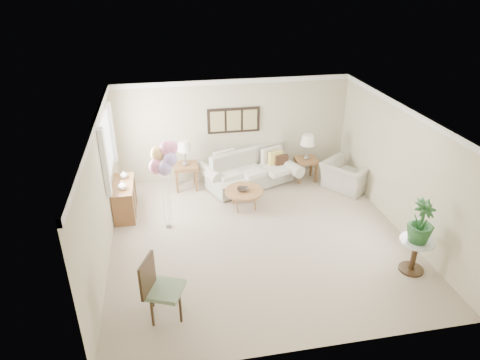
{
  "coord_description": "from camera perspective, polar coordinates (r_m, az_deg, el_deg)",
  "views": [
    {
      "loc": [
        -1.76,
        -7.25,
        5.07
      ],
      "look_at": [
        -0.28,
        0.6,
        1.05
      ],
      "focal_mm": 32.0,
      "sensor_mm": 36.0,
      "label": 1
    }
  ],
  "objects": [
    {
      "name": "ground_plane",
      "position": [
        9.01,
        2.49,
        -7.52
      ],
      "size": [
        6.0,
        6.0,
        0.0
      ],
      "primitive_type": "plane",
      "color": "#B6A38D"
    },
    {
      "name": "room_shell",
      "position": [
        8.27,
        1.83,
        2.12
      ],
      "size": [
        6.04,
        6.04,
        2.6
      ],
      "color": "#C0B897",
      "rests_on": "ground"
    },
    {
      "name": "wall_art_triptych",
      "position": [
        10.94,
        -0.84,
        7.96
      ],
      "size": [
        1.35,
        0.06,
        0.65
      ],
      "color": "black",
      "rests_on": "ground"
    },
    {
      "name": "sofa",
      "position": [
        10.91,
        1.32,
        1.06
      ],
      "size": [
        2.68,
        1.64,
        0.88
      ],
      "color": "beige",
      "rests_on": "ground"
    },
    {
      "name": "end_table_left",
      "position": [
        10.72,
        -7.25,
        1.53
      ],
      "size": [
        0.59,
        0.54,
        0.65
      ],
      "color": "brown",
      "rests_on": "ground"
    },
    {
      "name": "end_table_right",
      "position": [
        11.22,
        8.81,
        2.35
      ],
      "size": [
        0.55,
        0.5,
        0.6
      ],
      "color": "brown",
      "rests_on": "ground"
    },
    {
      "name": "lamp_left",
      "position": [
        10.49,
        -7.43,
        4.4
      ],
      "size": [
        0.35,
        0.35,
        0.62
      ],
      "color": "gray",
      "rests_on": "end_table_left"
    },
    {
      "name": "lamp_right",
      "position": [
        10.99,
        9.03,
        5.19
      ],
      "size": [
        0.37,
        0.37,
        0.66
      ],
      "color": "gray",
      "rests_on": "end_table_right"
    },
    {
      "name": "coffee_table",
      "position": [
        9.83,
        0.56,
        -1.55
      ],
      "size": [
        0.89,
        0.89,
        0.45
      ],
      "color": "#975E40",
      "rests_on": "ground"
    },
    {
      "name": "decor_bowl",
      "position": [
        9.77,
        0.37,
        -1.27
      ],
      "size": [
        0.3,
        0.3,
        0.06
      ],
      "primitive_type": "imported",
      "rotation": [
        0.0,
        0.0,
        -0.16
      ],
      "color": "#312720",
      "rests_on": "coffee_table"
    },
    {
      "name": "armchair",
      "position": [
        11.02,
        14.0,
        0.52
      ],
      "size": [
        1.4,
        1.44,
        0.71
      ],
      "primitive_type": "imported",
      "rotation": [
        0.0,
        0.0,
        2.19
      ],
      "color": "beige",
      "rests_on": "ground"
    },
    {
      "name": "side_table",
      "position": [
        8.44,
        22.38,
        -8.35
      ],
      "size": [
        0.62,
        0.62,
        0.67
      ],
      "color": "silver",
      "rests_on": "ground"
    },
    {
      "name": "potted_plant",
      "position": [
        8.12,
        23.04,
        -5.14
      ],
      "size": [
        0.6,
        0.6,
        0.81
      ],
      "primitive_type": "imported",
      "rotation": [
        0.0,
        0.0,
        0.39
      ],
      "color": "#215128",
      "rests_on": "side_table"
    },
    {
      "name": "accent_chair",
      "position": [
        7.0,
        -10.75,
        -13.75
      ],
      "size": [
        0.71,
        0.71,
        1.12
      ],
      "color": "gray",
      "rests_on": "ground"
    },
    {
      "name": "credenza",
      "position": [
        9.98,
        -15.12,
        -2.39
      ],
      "size": [
        0.46,
        1.2,
        0.74
      ],
      "color": "brown",
      "rests_on": "ground"
    },
    {
      "name": "vase_white",
      "position": [
        9.53,
        -15.42,
        -0.67
      ],
      "size": [
        0.21,
        0.21,
        0.2
      ],
      "primitive_type": "imported",
      "rotation": [
        0.0,
        0.0,
        -0.11
      ],
      "color": "white",
      "rests_on": "credenza"
    },
    {
      "name": "vase_sage",
      "position": [
        10.03,
        -15.24,
        0.72
      ],
      "size": [
        0.22,
        0.22,
        0.19
      ],
      "primitive_type": "imported",
      "rotation": [
        0.0,
        0.0,
        0.25
      ],
      "color": "#B4B4B4",
      "rests_on": "credenza"
    },
    {
      "name": "balloon_cluster",
      "position": [
        8.67,
        -10.07,
        2.93
      ],
      "size": [
        0.6,
        0.46,
        1.98
      ],
      "color": "gray",
      "rests_on": "ground"
    }
  ]
}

